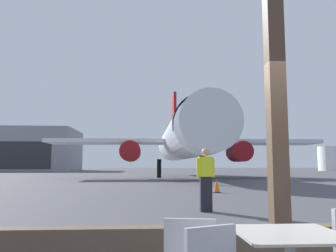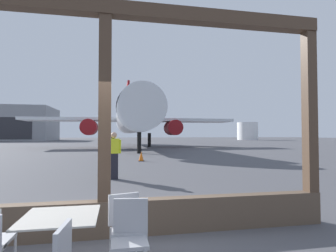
# 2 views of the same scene
# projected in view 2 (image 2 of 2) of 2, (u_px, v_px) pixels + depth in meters

# --- Properties ---
(ground_plane) EXTENTS (220.00, 220.00, 0.00)m
(ground_plane) POSITION_uv_depth(u_px,v_px,m) (115.00, 145.00, 43.58)
(ground_plane) COLOR #4C4C51
(window_frame) EXTENTS (7.80, 0.24, 3.85)m
(window_frame) POSITION_uv_depth(u_px,v_px,m) (105.00, 149.00, 4.37)
(window_frame) COLOR brown
(window_frame) RESTS_ON ground
(dining_table) EXTENTS (0.82, 0.82, 0.74)m
(dining_table) POSITION_uv_depth(u_px,v_px,m) (60.00, 243.00, 2.99)
(dining_table) COLOR #ADA89E
(dining_table) RESTS_ON ground
(cafe_chair_window_right) EXTENTS (0.43, 0.43, 0.89)m
(cafe_chair_window_right) POSITION_uv_depth(u_px,v_px,m) (130.00, 232.00, 3.06)
(cafe_chair_window_right) COLOR #B2B2B7
(cafe_chair_window_right) RESTS_ON ground
(cafe_chair_side_extra) EXTENTS (0.47, 0.47, 0.89)m
(cafe_chair_side_extra) POSITION_uv_depth(u_px,v_px,m) (126.00, 223.00, 3.37)
(cafe_chair_side_extra) COLOR #B2B2B7
(cafe_chair_side_extra) RESTS_ON ground
(airplane) EXTENTS (26.31, 29.69, 10.80)m
(airplane) POSITION_uv_depth(u_px,v_px,m) (132.00, 118.00, 34.28)
(airplane) COLOR silver
(airplane) RESTS_ON ground
(ground_crew_worker) EXTENTS (0.53, 0.28, 1.74)m
(ground_crew_worker) POSITION_uv_depth(u_px,v_px,m) (114.00, 155.00, 9.92)
(ground_crew_worker) COLOR black
(ground_crew_worker) RESTS_ON ground
(traffic_cone) EXTENTS (0.36, 0.36, 0.61)m
(traffic_cone) POSITION_uv_depth(u_px,v_px,m) (141.00, 156.00, 16.65)
(traffic_cone) COLOR orange
(traffic_cone) RESTS_ON ground
(distant_hangar) EXTENTS (21.31, 17.51, 9.30)m
(distant_hangar) POSITION_uv_depth(u_px,v_px,m) (13.00, 124.00, 75.25)
(distant_hangar) COLOR gray
(distant_hangar) RESTS_ON ground
(fuel_storage_tank) EXTENTS (6.18, 6.18, 5.37)m
(fuel_storage_tank) POSITION_uv_depth(u_px,v_px,m) (248.00, 131.00, 82.06)
(fuel_storage_tank) COLOR white
(fuel_storage_tank) RESTS_ON ground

